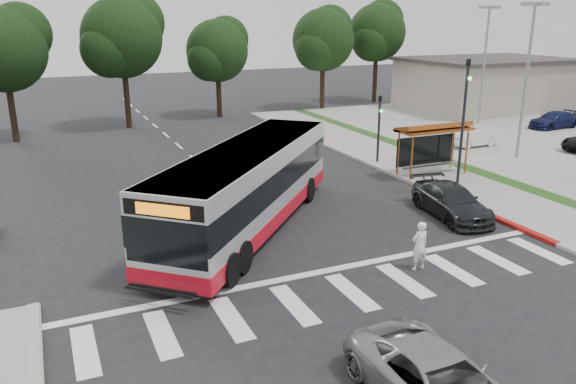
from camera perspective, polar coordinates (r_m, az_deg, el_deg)
ground at (r=22.14m, az=-0.06°, el=-4.66°), size 140.00×140.00×0.00m
sidewalk_east at (r=34.02m, az=11.48°, el=3.00°), size 4.00×40.00×0.12m
curb_east at (r=32.92m, az=8.63°, el=2.70°), size 0.30×40.00×0.15m
curb_east_red at (r=25.47m, az=20.74°, el=-2.65°), size 0.32×6.00×0.15m
parking_lot at (r=43.32m, az=23.06°, el=5.00°), size 18.00×36.00×0.10m
commercial_building at (r=56.28m, az=19.41°, el=10.18°), size 14.00×10.00×4.40m
building_roof_cap at (r=56.08m, az=19.65°, el=12.56°), size 14.60×10.60×0.30m
crosswalk_ladder at (r=18.10m, az=6.49°, el=-10.04°), size 18.00×2.60×0.01m
bus_shelter at (r=31.16m, az=14.50°, el=5.81°), size 4.20×1.60×2.86m
traffic_signal_ne_tall at (r=27.41m, az=17.41°, el=7.29°), size 0.18×0.37×6.50m
traffic_signal_ne_short at (r=33.13m, az=9.25°, el=7.02°), size 0.18×0.37×4.00m
lot_light_front at (r=36.22m, az=23.24°, el=12.22°), size 1.90×0.35×9.01m
lot_light_mid at (r=47.53m, az=19.43°, el=13.53°), size 1.90×0.35×9.01m
tree_ne_a at (r=52.83m, az=3.63°, el=15.27°), size 6.16×5.74×9.30m
tree_ne_b at (r=58.07m, az=9.06°, el=15.80°), size 6.16×5.74×10.02m
tree_north_a at (r=45.30m, az=-16.45°, el=14.95°), size 6.60×6.15×10.17m
tree_north_b at (r=49.05m, az=-7.14°, el=14.16°), size 5.72×5.33×8.43m
tree_north_c at (r=42.89m, az=-26.86°, el=12.88°), size 6.16×5.74×9.30m
transit_bus at (r=22.59m, az=-4.08°, el=0.30°), size 10.86×11.63×3.38m
pedestrian at (r=19.66m, az=13.22°, el=-5.35°), size 0.64×0.43×1.73m
dark_sedan at (r=25.26m, az=16.26°, el=-0.91°), size 2.62×4.94×1.37m
parked_car_1 at (r=39.16m, az=18.37°, el=5.24°), size 3.49×1.33×1.14m
parked_car_3 at (r=48.11m, az=25.44°, el=6.64°), size 4.36×1.90×1.25m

